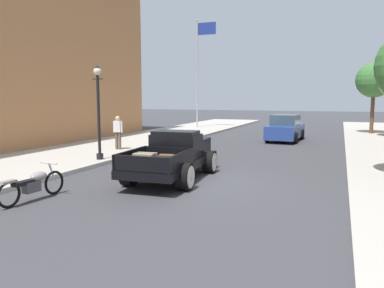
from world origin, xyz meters
The scene contains 9 objects.
ground_plane centered at (0.00, 0.00, 0.00)m, with size 140.00×140.00×0.00m, color #3D3D42.
sidewalk_left centered at (-7.25, 0.00, 0.07)m, with size 5.50×64.00×0.15m, color #B7B2A8.
hotrod_truck_black centered at (-0.92, 0.27, 0.75)m, with size 2.39×5.02×1.58m.
motorcycle_parked centered at (-3.17, -3.77, 0.44)m, with size 0.62×2.12×0.93m.
car_background_blue centered at (1.03, 12.71, 0.77)m, with size 2.04×4.39×1.65m.
pedestrian_sidewalk_left centered at (-5.96, 4.57, 1.09)m, with size 0.53×0.22×1.65m.
street_lamp_near centered at (-5.00, 1.71, 2.39)m, with size 0.50×0.32×3.85m.
flagpole centered at (-7.24, 19.42, 5.77)m, with size 1.74×0.16×9.16m.
street_tree_farthest centered at (6.31, 18.64, 3.93)m, with size 2.50×2.50×5.06m.
Camera 1 is at (4.21, -11.04, 2.67)m, focal length 34.84 mm.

